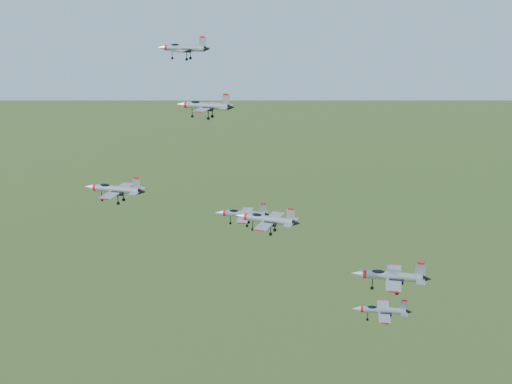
% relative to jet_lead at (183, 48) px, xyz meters
% --- Properties ---
extents(jet_lead, '(11.20, 9.35, 2.99)m').
position_rel_jet_lead_xyz_m(jet_lead, '(0.00, 0.00, 0.00)').
color(jet_lead, '#9CA2A8').
extents(jet_left_high, '(10.58, 8.82, 2.83)m').
position_rel_jet_lead_xyz_m(jet_left_high, '(14.72, -18.76, -7.17)').
color(jet_left_high, '#9CA2A8').
extents(jet_right_high, '(10.70, 8.94, 2.86)m').
position_rel_jet_lead_xyz_m(jet_right_high, '(6.85, -34.70, -18.43)').
color(jet_right_high, '#9CA2A8').
extents(jet_left_low, '(10.42, 8.87, 2.84)m').
position_rel_jet_lead_xyz_m(jet_left_low, '(18.24, -11.54, -28.29)').
color(jet_left_low, '#9CA2A8').
extents(jet_right_low, '(10.85, 8.96, 2.90)m').
position_rel_jet_lead_xyz_m(jet_right_low, '(30.07, -27.53, -22.39)').
color(jet_right_low, '#9CA2A8').
extents(jet_trail, '(12.52, 10.58, 3.38)m').
position_rel_jet_lead_xyz_m(jet_trail, '(48.34, -20.29, -31.60)').
color(jet_trail, '#9CA2A8').
extents(jet_extra, '(10.83, 9.23, 2.95)m').
position_rel_jet_lead_xyz_m(jet_extra, '(44.10, -7.22, -44.54)').
color(jet_extra, '#9CA2A8').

